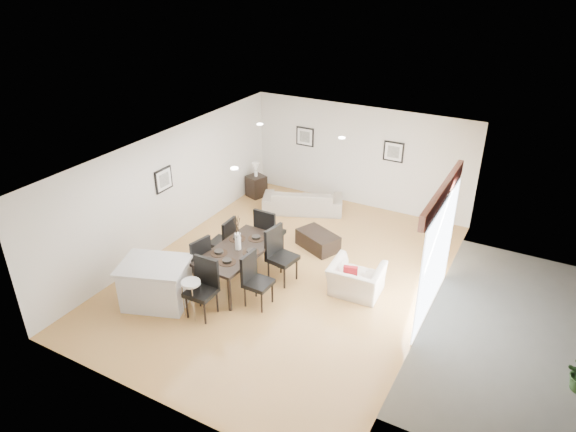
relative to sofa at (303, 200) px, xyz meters
The scene contains 26 objects.
ground 3.08m from the sofa, 69.32° to the right, with size 8.00×8.00×0.00m, color #AF8A47.
wall_back 1.89m from the sofa, 46.34° to the left, with size 6.00×0.04×2.70m, color silver.
wall_front 7.03m from the sofa, 81.05° to the right, with size 6.00×0.04×2.70m, color silver.
wall_left 3.60m from the sofa, 123.79° to the right, with size 0.04×8.00×2.70m, color silver.
wall_right 5.10m from the sofa, 35.07° to the right, with size 0.04×8.00×2.70m, color silver.
ceiling 3.89m from the sofa, 69.32° to the right, with size 6.00×8.00×0.02m, color white.
sofa is the anchor object (origin of this frame).
armchair 3.84m from the sofa, 46.85° to the right, with size 1.01×0.89×0.66m, color beige.
dining_table 3.61m from the sofa, 84.09° to the right, with size 1.02×1.92×0.79m.
dining_chair_wnear 4.08m from the sofa, 94.12° to the right, with size 0.59×0.59×1.11m.
dining_chair_wfar 3.12m from the sofa, 95.43° to the right, with size 0.50×0.50×1.08m.
dining_chair_enear 4.18m from the sofa, 75.67° to the right, with size 0.49×0.49×1.08m.
dining_chair_efar 3.26m from the sofa, 71.61° to the right, with size 0.60×0.60×1.18m.
dining_chair_head 4.75m from the sofa, 85.57° to the right, with size 0.53×0.53×1.14m.
dining_chair_foot 2.46m from the sofa, 81.31° to the right, with size 0.53×0.53×1.18m.
vase 3.67m from the sofa, 84.09° to the right, with size 0.89×1.40×0.74m.
coffee_table 1.96m from the sofa, 52.45° to the right, with size 0.97×0.58×0.39m, color black.
side_table 1.59m from the sofa, behind, with size 0.45×0.45×0.60m, color black.
table_lamp 1.68m from the sofa, behind, with size 0.20×0.20×0.39m.
cushion 3.86m from the sofa, 48.82° to the right, with size 0.28×0.09×0.28m, color maroon.
kitchen_island 4.98m from the sofa, 97.33° to the right, with size 1.52×1.35×0.89m.
bar_stool 4.95m from the sofa, 87.21° to the right, with size 0.35×0.35×0.77m.
framed_print_back_left 1.82m from the sofa, 115.14° to the left, with size 0.52×0.04×0.52m.
framed_print_back_right 2.64m from the sofa, 29.12° to the left, with size 0.52×0.04×0.52m.
framed_print_left_wall 3.84m from the sofa, 121.62° to the right, with size 0.04×0.52×0.52m.
sliding_door 4.97m from the sofa, 32.44° to the right, with size 0.12×2.70×2.57m.
Camera 1 is at (4.43, -8.02, 6.07)m, focal length 32.00 mm.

